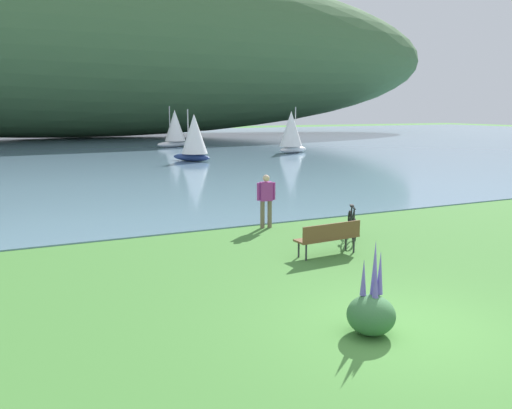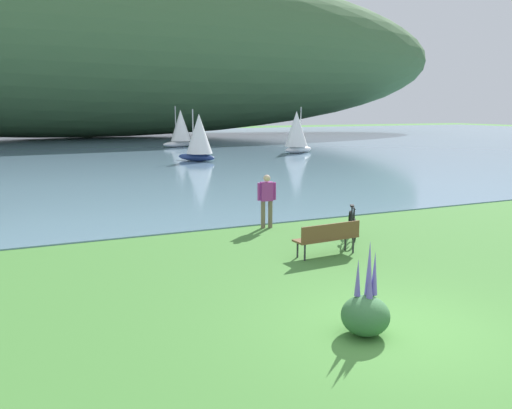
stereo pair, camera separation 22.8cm
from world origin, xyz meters
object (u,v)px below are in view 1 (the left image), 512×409
Objects in this scene: park_bench_near_camera at (329,236)px; person_at_shoreline at (266,198)px; sailboat_nearest_to_shore at (194,137)px; sailboat_toward_hillside at (291,132)px; bicycle_leaning_near_bench at (352,225)px; sailboat_mid_bay at (175,128)px.

person_at_shoreline reaches higher than park_bench_near_camera.
person_at_shoreline is 21.85m from sailboat_nearest_to_shore.
sailboat_nearest_to_shore is 10.19m from sailboat_toward_hillside.
bicycle_leaning_near_bench is at bearing 38.43° from park_bench_near_camera.
sailboat_toward_hillside reaches higher than sailboat_nearest_to_shore.
sailboat_mid_bay reaches higher than person_at_shoreline.
bicycle_leaning_near_bench is 2.90m from person_at_shoreline.
park_bench_near_camera is 25.39m from sailboat_nearest_to_shore.
sailboat_mid_bay reaches higher than sailboat_toward_hillside.
sailboat_nearest_to_shore is at bearing 79.25° from park_bench_near_camera.
sailboat_nearest_to_shore is (3.08, 23.60, 1.37)m from bicycle_leaning_near_bench.
bicycle_leaning_near_bench is at bearing -97.44° from sailboat_nearest_to_shore.
sailboat_nearest_to_shore reaches higher than bicycle_leaning_near_bench.
sailboat_nearest_to_shore reaches higher than person_at_shoreline.
bicycle_leaning_near_bench is at bearing -53.69° from person_at_shoreline.
sailboat_toward_hillside is at bearing -58.66° from sailboat_mid_bay.
sailboat_toward_hillside is (12.76, 26.79, 1.45)m from bicycle_leaning_near_bench.
bicycle_leaning_near_bench is 23.84m from sailboat_nearest_to_shore.
sailboat_mid_bay is (2.85, 14.39, 0.13)m from sailboat_nearest_to_shore.
sailboat_toward_hillside reaches higher than bicycle_leaning_near_bench.
bicycle_leaning_near_bench reaches higher than park_bench_near_camera.
sailboat_mid_bay reaches higher than park_bench_near_camera.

